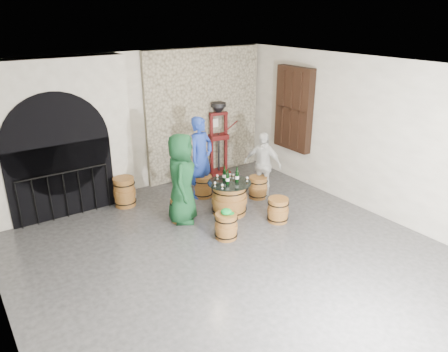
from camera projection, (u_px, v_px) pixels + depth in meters
ground at (239, 263)px, 7.24m from camera, size 8.00×8.00×0.00m
wall_back at (136, 123)px, 9.71m from camera, size 8.00×0.00×8.00m
wall_right at (380, 140)px, 8.50m from camera, size 0.00×8.00×8.00m
ceiling at (242, 72)px, 6.07m from camera, size 8.00×8.00×0.00m
stone_facing_panel at (204, 114)px, 10.62m from camera, size 3.20×0.12×3.18m
arched_opening at (54, 140)px, 8.52m from camera, size 3.10×0.60×3.19m
shuttered_window at (294, 109)px, 10.20m from camera, size 0.23×1.10×2.00m
barrel_table at (229, 198)px, 8.89m from camera, size 0.91×0.91×0.70m
barrel_stool_left at (181, 209)px, 8.61m from camera, size 0.44×0.44×0.50m
barrel_stool_far at (203, 186)px, 9.73m from camera, size 0.44×0.44×0.50m
barrel_stool_right at (258, 187)px, 9.68m from camera, size 0.44×0.44×0.50m
barrel_stool_near_right at (278, 210)px, 8.59m from camera, size 0.44×0.44×0.50m
barrel_stool_near_left at (226, 226)px, 7.95m from camera, size 0.44×0.44×0.50m
green_cap at (226, 212)px, 7.84m from camera, size 0.25×0.20×0.11m
person_green at (181, 179)px, 8.37m from camera, size 0.99×1.07×1.84m
person_blue at (201, 157)px, 9.52m from camera, size 0.79×0.64×1.87m
person_white at (262, 165)px, 9.60m from camera, size 0.76×0.96×1.52m
wine_bottle_left at (228, 178)px, 8.63m from camera, size 0.08×0.08×0.32m
wine_bottle_center at (237, 176)px, 8.74m from camera, size 0.08×0.08×0.32m
wine_bottle_right at (224, 174)px, 8.82m from camera, size 0.08×0.08×0.32m
tasting_glass_a at (222, 186)px, 8.44m from camera, size 0.05×0.05×0.10m
tasting_glass_b at (233, 176)px, 8.96m from camera, size 0.05×0.05×0.10m
tasting_glass_c at (217, 177)px, 8.91m from camera, size 0.05×0.05×0.10m
tasting_glass_d at (230, 176)px, 8.98m from camera, size 0.05×0.05×0.10m
tasting_glass_e at (247, 179)px, 8.80m from camera, size 0.05×0.05×0.10m
tasting_glass_f at (215, 184)px, 8.55m from camera, size 0.05×0.05×0.10m
side_barrel at (124, 192)px, 9.25m from camera, size 0.49×0.49×0.65m
corking_press at (219, 134)px, 10.76m from camera, size 0.79×0.51×1.88m
control_box at (214, 123)px, 10.78m from camera, size 0.18×0.10×0.22m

